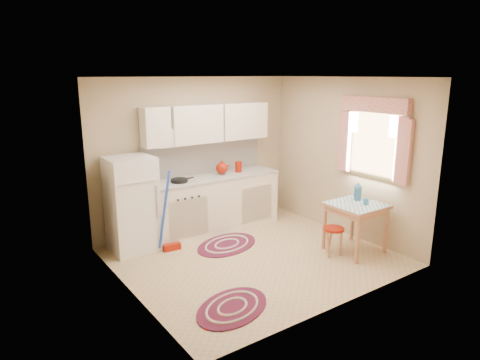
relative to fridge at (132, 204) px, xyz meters
The scene contains 14 objects.
room_shell 1.98m from the fridge, 35.03° to the right, with size 3.64×3.60×2.52m.
fridge is the anchor object (origin of this frame).
broom 0.57m from the fridge, 38.19° to the right, with size 0.28×0.12×1.20m, color blue, non-canonical shape.
base_cabinets 1.45m from the fridge, ahead, with size 2.25×0.60×0.88m, color white.
countertop 1.44m from the fridge, ahead, with size 2.27×0.62×0.04m, color #AFAEA6.
frying_pan 0.82m from the fridge, ahead, with size 0.26×0.26×0.05m, color black.
red_kettle 1.63m from the fridge, ahead, with size 0.22×0.20×0.22m, color #971605, non-canonical shape.
red_canister 1.95m from the fridge, ahead, with size 0.11×0.11×0.16m, color #971605.
table 3.27m from the fridge, 36.05° to the right, with size 0.72×0.72×0.72m, color tan.
stool 2.96m from the fridge, 39.32° to the right, with size 0.30×0.30×0.42m, color #971605.
coffee_pot 3.32m from the fridge, 32.78° to the right, with size 0.14×0.12×0.29m, color #2E688C, non-canonical shape.
mug 3.38m from the fridge, 36.66° to the right, with size 0.08×0.08×0.10m, color #2E688C.
rug_center 1.55m from the fridge, 28.47° to the right, with size 1.08×0.72×0.02m, color maroon, non-canonical shape.
rug_left 2.33m from the fridge, 83.01° to the right, with size 1.00×0.67×0.02m, color maroon, non-canonical shape.
Camera 1 is at (-3.41, -4.51, 2.54)m, focal length 32.00 mm.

